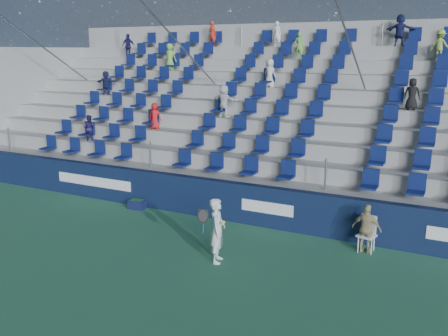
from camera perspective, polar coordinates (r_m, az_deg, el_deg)
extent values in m
plane|color=#327550|center=(12.88, -6.63, -9.84)|extent=(70.00, 70.00, 0.00)
cube|color=#101C3C|center=(15.23, -0.06, -3.69)|extent=(24.00, 0.30, 1.20)
cube|color=white|center=(17.88, -14.68, -1.50)|extent=(3.20, 0.02, 0.34)
cube|color=white|center=(14.48, 4.94, -4.55)|extent=(1.60, 0.02, 0.34)
cube|color=#9B9C96|center=(15.72, 0.90, -3.14)|extent=(24.00, 0.85, 1.20)
cube|color=#9B9C96|center=(16.39, 2.23, -1.56)|extent=(24.00, 0.85, 1.70)
cube|color=#9B9C96|center=(17.08, 3.45, -0.10)|extent=(24.00, 0.85, 2.20)
cube|color=#9B9C96|center=(17.79, 4.58, 1.24)|extent=(24.00, 0.85, 2.70)
cube|color=#9B9C96|center=(18.51, 5.62, 2.48)|extent=(24.00, 0.85, 3.20)
cube|color=#9B9C96|center=(19.25, 6.58, 3.63)|extent=(24.00, 0.85, 3.70)
cube|color=#9B9C96|center=(20.00, 7.47, 4.68)|extent=(24.00, 0.85, 4.20)
cube|color=#9B9C96|center=(20.76, 8.30, 5.67)|extent=(24.00, 0.85, 4.70)
cube|color=#9B9C96|center=(21.52, 9.08, 6.58)|extent=(24.00, 0.85, 5.20)
cube|color=#9B9C96|center=(22.11, 9.68, 8.03)|extent=(24.00, 0.50, 6.20)
cube|color=#9B9C96|center=(25.23, -20.36, 6.88)|extent=(0.30, 7.65, 5.20)
cube|color=#0D194F|center=(15.48, 0.92, 0.23)|extent=(16.05, 0.50, 0.70)
cube|color=#0D194F|center=(16.13, 2.27, 2.57)|extent=(16.05, 0.50, 0.70)
cube|color=#0D194F|center=(16.81, 3.52, 4.71)|extent=(16.05, 0.50, 0.70)
cube|color=#0D194F|center=(17.52, 4.68, 6.69)|extent=(16.05, 0.50, 0.70)
cube|color=#0D194F|center=(18.25, 5.76, 8.51)|extent=(16.05, 0.50, 0.70)
cube|color=#0D194F|center=(19.01, 6.76, 10.18)|extent=(16.05, 0.50, 0.70)
cube|color=#0D194F|center=(19.79, 7.69, 11.72)|extent=(16.05, 0.50, 0.70)
cube|color=#0D194F|center=(20.58, 8.56, 13.14)|extent=(16.05, 0.50, 0.70)
cube|color=#0D194F|center=(21.39, 9.37, 14.45)|extent=(16.05, 0.50, 0.70)
cylinder|color=gray|center=(19.51, -2.56, 11.21)|extent=(0.06, 7.68, 4.55)
cylinder|color=gray|center=(17.32, 15.23, 10.52)|extent=(0.06, 7.68, 4.55)
cylinder|color=gray|center=(23.64, -17.28, 10.99)|extent=(0.06, 7.68, 4.55)
imported|color=silver|center=(19.14, 5.26, 10.75)|extent=(0.58, 0.47, 1.04)
imported|color=#1A194D|center=(24.61, -10.87, 13.53)|extent=(0.69, 0.37, 1.12)
imported|color=red|center=(23.09, -1.32, 15.04)|extent=(0.46, 0.35, 1.13)
imported|color=#201A4E|center=(19.65, -15.16, 4.45)|extent=(0.56, 0.48, 0.98)
imported|color=#91B448|center=(19.47, 23.47, 12.74)|extent=(0.76, 0.57, 1.05)
imported|color=#6EB347|center=(20.53, 8.60, 13.65)|extent=(0.40, 0.27, 1.07)
imported|color=white|center=(21.78, 6.07, 14.97)|extent=(0.40, 0.29, 1.04)
imported|color=#78BA4A|center=(22.23, -6.18, 12.51)|extent=(0.59, 0.40, 1.16)
imported|color=#1A204F|center=(22.21, -13.31, 9.45)|extent=(0.98, 0.57, 1.01)
imported|color=black|center=(17.03, 20.71, 7.91)|extent=(0.52, 0.36, 1.00)
imported|color=navy|center=(20.50, 19.49, 14.61)|extent=(1.11, 0.41, 1.17)
imported|color=white|center=(18.11, 0.01, 7.68)|extent=(1.12, 0.55, 1.16)
imported|color=red|center=(18.72, -7.91, 5.91)|extent=(0.51, 0.36, 0.98)
imported|color=silver|center=(12.14, -0.77, -7.14)|extent=(0.55, 0.68, 1.61)
cylinder|color=navy|center=(12.01, -2.40, -6.83)|extent=(0.03, 0.03, 0.28)
torus|color=black|center=(11.91, -2.41, -5.47)|extent=(0.30, 0.17, 0.28)
plane|color=#262626|center=(11.91, -2.41, -5.47)|extent=(0.30, 0.16, 0.29)
sphere|color=yellow|center=(11.77, -0.15, -6.42)|extent=(0.07, 0.07, 0.07)
sphere|color=yellow|center=(11.81, -0.02, -6.20)|extent=(0.07, 0.07, 0.07)
cube|color=white|center=(13.36, 15.98, -7.46)|extent=(0.50, 0.50, 0.04)
cube|color=white|center=(13.45, 16.22, -6.17)|extent=(0.41, 0.14, 0.51)
cylinder|color=white|center=(13.31, 15.07, -8.50)|extent=(0.03, 0.03, 0.41)
cylinder|color=white|center=(13.26, 16.48, -8.69)|extent=(0.03, 0.03, 0.41)
cylinder|color=white|center=(13.62, 15.38, -8.02)|extent=(0.03, 0.03, 0.41)
cylinder|color=white|center=(13.56, 16.76, -8.20)|extent=(0.03, 0.03, 0.41)
imported|color=tan|center=(13.24, 16.00, -6.68)|extent=(0.77, 0.38, 1.28)
cube|color=#11183E|center=(16.57, -9.89, -4.11)|extent=(0.57, 0.40, 0.29)
cube|color=#1E662D|center=(16.55, -9.90, -3.89)|extent=(0.46, 0.30, 0.18)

